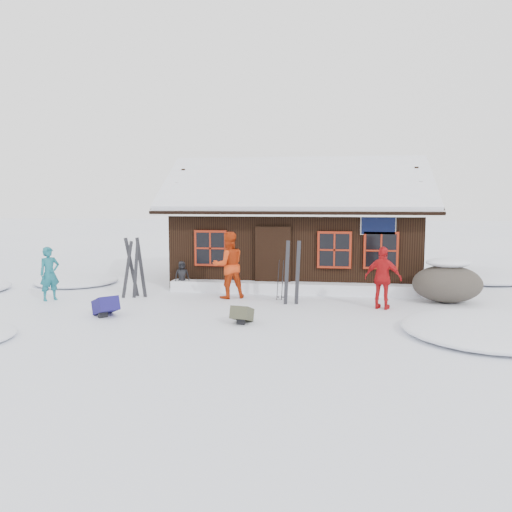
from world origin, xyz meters
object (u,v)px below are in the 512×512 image
object	(u,v)px
skier_teal	(50,274)
skier_crouched	(182,276)
skier_orange_left	(229,265)
ski_pair_left	(131,270)
backpack_olive	(242,317)
ski_poles	(280,281)
boulder	(447,282)
backpack_blue	(106,309)
skier_orange_right	(383,278)

from	to	relation	value
skier_teal	skier_crouched	distance (m)	3.91
skier_orange_left	ski_pair_left	bearing A→B (deg)	-18.49
skier_teal	skier_crouched	xyz separation A→B (m)	(3.31, 2.05, -0.30)
skier_orange_left	ski_pair_left	size ratio (longest dim) A/B	1.12
skier_crouched	backpack_olive	bearing A→B (deg)	-79.68
skier_crouched	ski_poles	world-z (taller)	ski_poles
skier_crouched	boulder	world-z (taller)	boulder
skier_orange_left	boulder	xyz separation A→B (m)	(6.22, 0.26, -0.41)
boulder	backpack_olive	size ratio (longest dim) A/B	3.45
backpack_olive	ski_poles	bearing A→B (deg)	87.17
skier_orange_left	backpack_blue	size ratio (longest dim) A/B	2.98
skier_crouched	backpack_olive	size ratio (longest dim) A/B	1.70
skier_teal	skier_orange_left	distance (m)	5.14
ski_pair_left	ski_poles	distance (m)	4.37
skier_orange_right	backpack_blue	world-z (taller)	skier_orange_right
skier_crouched	ski_poles	xyz separation A→B (m)	(3.24, -1.05, 0.09)
skier_orange_left	skier_orange_right	bearing A→B (deg)	141.52
skier_orange_right	ski_poles	bearing A→B (deg)	4.56
backpack_olive	skier_crouched	bearing A→B (deg)	133.29
skier_orange_left	skier_crouched	distance (m)	2.04
boulder	ski_pair_left	distance (m)	9.07
skier_teal	skier_orange_right	bearing A→B (deg)	-50.53
backpack_blue	ski_pair_left	bearing A→B (deg)	51.37
boulder	backpack_blue	xyz separation A→B (m)	(-8.81, -2.94, -0.39)
skier_teal	skier_orange_right	world-z (taller)	skier_orange_right
skier_orange_right	backpack_blue	bearing A→B (deg)	35.54
skier_orange_right	boulder	size ratio (longest dim) A/B	0.87
backpack_blue	skier_teal	bearing A→B (deg)	101.88
skier_orange_left	backpack_olive	world-z (taller)	skier_orange_left
skier_orange_left	backpack_blue	xyz separation A→B (m)	(-2.59, -2.68, -0.80)
ski_pair_left	ski_poles	world-z (taller)	ski_pair_left
skier_orange_left	backpack_blue	bearing A→B (deg)	19.19
skier_teal	ski_pair_left	bearing A→B (deg)	-35.16
skier_orange_left	skier_orange_right	world-z (taller)	skier_orange_left
ski_poles	boulder	bearing A→B (deg)	3.94
skier_crouched	skier_teal	bearing A→B (deg)	-171.64
boulder	backpack_olive	distance (m)	6.22
skier_orange_left	boulder	world-z (taller)	skier_orange_left
ski_poles	backpack_blue	world-z (taller)	ski_poles
ski_pair_left	backpack_blue	xyz separation A→B (m)	(0.23, -2.27, -0.65)
skier_orange_right	ski_pair_left	world-z (taller)	ski_pair_left
skier_teal	backpack_blue	size ratio (longest dim) A/B	2.36
ski_pair_left	backpack_blue	size ratio (longest dim) A/B	2.66
boulder	skier_crouched	bearing A→B (deg)	174.75
skier_orange_right	ski_pair_left	size ratio (longest dim) A/B	0.95
skier_teal	skier_orange_right	xyz separation A→B (m)	(9.35, 0.16, 0.06)
skier_orange_right	skier_crouched	world-z (taller)	skier_orange_right
ski_pair_left	ski_poles	xyz separation A→B (m)	(4.35, 0.35, -0.26)
skier_crouched	skier_orange_left	bearing A→B (deg)	-53.36
skier_orange_right	backpack_olive	distance (m)	4.05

